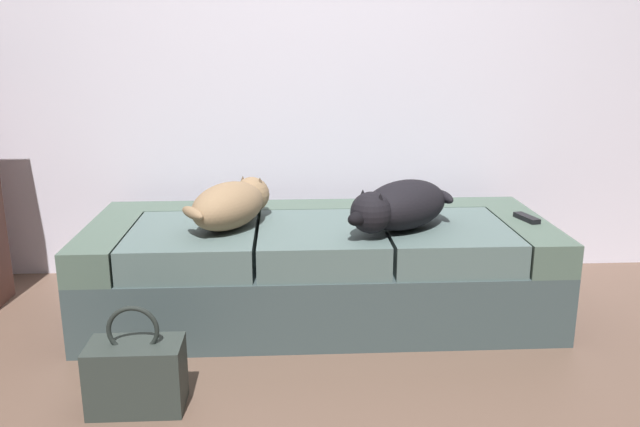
% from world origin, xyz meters
% --- Properties ---
extents(back_wall, '(6.40, 0.10, 2.80)m').
position_xyz_m(back_wall, '(0.00, 1.63, 1.40)').
color(back_wall, silver).
rests_on(back_wall, ground).
extents(couch, '(2.06, 0.84, 0.44)m').
position_xyz_m(couch, '(0.00, 0.98, 0.22)').
color(couch, '#364445').
rests_on(couch, ground).
extents(dog_tan, '(0.41, 0.55, 0.20)m').
position_xyz_m(dog_tan, '(-0.38, 0.93, 0.54)').
color(dog_tan, '#826649').
rests_on(dog_tan, couch).
extents(dog_dark, '(0.54, 0.50, 0.21)m').
position_xyz_m(dog_dark, '(0.33, 0.82, 0.55)').
color(dog_dark, black).
rests_on(dog_dark, couch).
extents(tv_remote, '(0.08, 0.16, 0.02)m').
position_xyz_m(tv_remote, '(0.94, 0.94, 0.45)').
color(tv_remote, black).
rests_on(tv_remote, couch).
extents(handbag, '(0.32, 0.18, 0.38)m').
position_xyz_m(handbag, '(-0.67, 0.20, 0.13)').
color(handbag, '#2B322E').
rests_on(handbag, ground).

